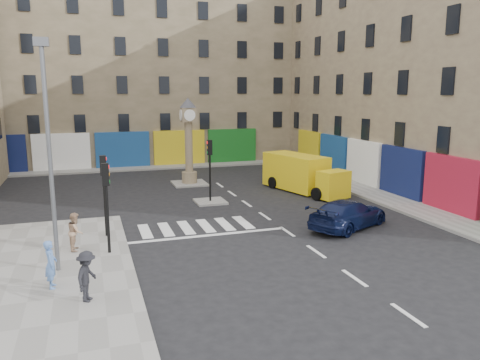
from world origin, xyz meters
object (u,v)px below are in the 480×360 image
navy_sedan (348,214)px  yellow_van (302,174)px  pedestrian_dark (87,276)px  pedestrian_blue (51,264)px  clock_pillar (189,136)px  pedestrian_tan (76,231)px  lamp_post (49,145)px  traffic_light_left_near (106,194)px  traffic_light_left_far (104,183)px  traffic_light_island (210,160)px

navy_sedan → yellow_van: 8.71m
yellow_van → pedestrian_dark: size_ratio=4.26×
pedestrian_blue → pedestrian_dark: (1.14, -1.45, -0.01)m
clock_pillar → pedestrian_tan: clock_pillar is taller
clock_pillar → yellow_van: clock_pillar is taller
lamp_post → pedestrian_blue: 4.15m
traffic_light_left_near → clock_pillar: bearing=65.5°
navy_sedan → pedestrian_dark: (-12.29, -4.95, 0.26)m
navy_sedan → yellow_van: size_ratio=0.70×
traffic_light_left_far → navy_sedan: (11.42, -1.91, -1.91)m
traffic_light_left_far → navy_sedan: 11.74m
traffic_light_island → yellow_van: 6.96m
lamp_post → pedestrian_dark: 5.01m
lamp_post → yellow_van: size_ratio=1.20×
traffic_light_left_near → yellow_van: size_ratio=0.53×
lamp_post → navy_sedan: lamp_post is taller
pedestrian_blue → pedestrian_tan: 3.84m
pedestrian_tan → pedestrian_dark: (0.42, -5.22, 0.02)m
traffic_light_island → yellow_van: bearing=10.5°
lamp_post → pedestrian_blue: (-0.10, -1.61, -3.82)m
traffic_light_left_near → pedestrian_tan: bearing=149.4°
traffic_light_island → lamp_post: lamp_post is taller
traffic_light_island → pedestrian_tan: 10.48m
traffic_light_left_near → clock_pillar: (6.30, 13.80, 0.93)m
traffic_light_island → pedestrian_dark: 14.29m
clock_pillar → lamp_post: bearing=-118.4°
traffic_light_left_far → pedestrian_tan: bearing=-128.1°
lamp_post → pedestrian_blue: bearing=-93.7°
traffic_light_left_near → pedestrian_dark: bearing=-101.0°
lamp_post → pedestrian_tan: 4.46m
traffic_light_left_near → navy_sedan: 11.59m
traffic_light_left_near → traffic_light_island: 10.03m
traffic_light_left_far → traffic_light_island: traffic_light_left_far is taller
traffic_light_island → clock_pillar: 6.07m
traffic_light_island → yellow_van: size_ratio=0.53×
traffic_light_left_far → traffic_light_left_near: bearing=-90.0°
traffic_light_left_near → navy_sedan: traffic_light_left_near is taller
yellow_van → pedestrian_blue: (-15.01, -12.05, -0.23)m
navy_sedan → pedestrian_dark: size_ratio=2.99×
pedestrian_dark → yellow_van: bearing=-21.8°
traffic_light_island → traffic_light_left_near: bearing=-128.9°
pedestrian_tan → pedestrian_dark: size_ratio=0.97×
clock_pillar → navy_sedan: size_ratio=1.25×
traffic_light_left_far → pedestrian_tan: size_ratio=2.33×
traffic_light_left_far → pedestrian_blue: 6.00m
clock_pillar → yellow_van: 8.55m
clock_pillar → pedestrian_blue: size_ratio=3.70×
traffic_light_island → navy_sedan: 9.13m
pedestrian_blue → pedestrian_tan: bearing=-12.5°
traffic_light_left_far → lamp_post: lamp_post is taller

